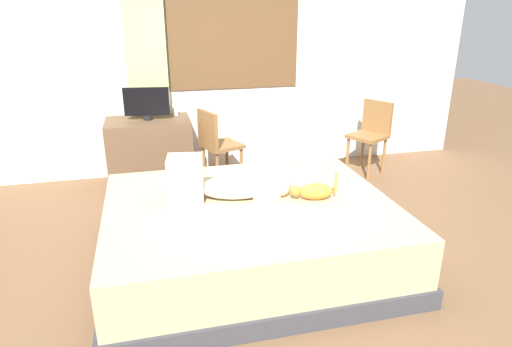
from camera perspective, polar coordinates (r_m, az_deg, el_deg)
name	(u,v)px	position (r m, az deg, el deg)	size (l,w,h in m)	color
ground_plane	(267,265)	(3.55, 1.39, -11.58)	(16.00, 16.00, 0.00)	brown
back_wall_with_window	(214,47)	(5.34, -5.33, 15.80)	(6.40, 0.14, 2.90)	silver
bed	(250,233)	(3.48, -0.81, -7.57)	(2.18, 1.79, 0.51)	#38383D
person_lying	(223,184)	(3.40, -4.18, -1.37)	(0.94, 0.38, 0.34)	silver
cat	(313,191)	(3.41, 7.33, -2.27)	(0.36, 0.15, 0.21)	#C67A2D
desk	(150,152)	(5.09, -13.33, 2.63)	(0.90, 0.56, 0.74)	brown
tv_monitor	(147,103)	(4.96, -13.78, 8.72)	(0.48, 0.10, 0.35)	black
cup	(175,111)	(5.14, -10.25, 7.79)	(0.07, 0.07, 0.08)	white
chair_by_desk	(216,142)	(4.87, -5.10, 4.00)	(0.49, 0.49, 0.86)	brown
chair_spare	(371,131)	(5.45, 14.49, 5.22)	(0.52, 0.52, 0.86)	brown
curtain_left	(147,65)	(5.18, -13.76, 13.31)	(0.44, 0.06, 2.57)	#ADCC75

